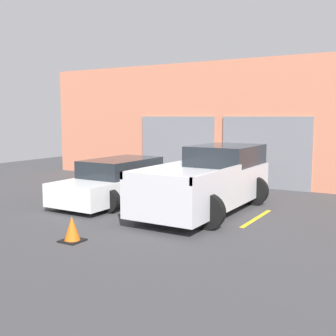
% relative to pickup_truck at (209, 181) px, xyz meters
% --- Properties ---
extents(ground_plane, '(28.00, 28.00, 0.00)m').
position_rel_pickup_truck_xyz_m(ground_plane, '(-1.51, 1.49, -0.86)').
color(ground_plane, '#3D3D3F').
extents(shophouse_building, '(17.45, 0.68, 4.84)m').
position_rel_pickup_truck_xyz_m(shophouse_building, '(-1.52, 4.78, 1.53)').
color(shophouse_building, '#D17A5B').
rests_on(shophouse_building, ground).
extents(pickup_truck, '(2.59, 5.27, 1.80)m').
position_rel_pickup_truck_xyz_m(pickup_truck, '(0.00, 0.00, 0.00)').
color(pickup_truck, silver).
rests_on(pickup_truck, ground).
extents(sedan_white, '(2.21, 4.73, 1.34)m').
position_rel_pickup_truck_xyz_m(sedan_white, '(-3.03, -0.24, -0.23)').
color(sedan_white, white).
rests_on(sedan_white, ground).
extents(parking_stripe_far_left, '(0.12, 2.20, 0.01)m').
position_rel_pickup_truck_xyz_m(parking_stripe_far_left, '(-4.54, -0.27, -0.86)').
color(parking_stripe_far_left, gold).
rests_on(parking_stripe_far_left, ground).
extents(parking_stripe_left, '(0.12, 2.20, 0.01)m').
position_rel_pickup_truck_xyz_m(parking_stripe_left, '(-1.51, -0.27, -0.86)').
color(parking_stripe_left, gold).
rests_on(parking_stripe_left, ground).
extents(parking_stripe_centre, '(0.12, 2.20, 0.01)m').
position_rel_pickup_truck_xyz_m(parking_stripe_centre, '(1.51, -0.27, -0.86)').
color(parking_stripe_centre, gold).
rests_on(parking_stripe_centre, ground).
extents(traffic_cone, '(0.47, 0.47, 0.55)m').
position_rel_pickup_truck_xyz_m(traffic_cone, '(-1.22, -4.29, -0.61)').
color(traffic_cone, black).
rests_on(traffic_cone, ground).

